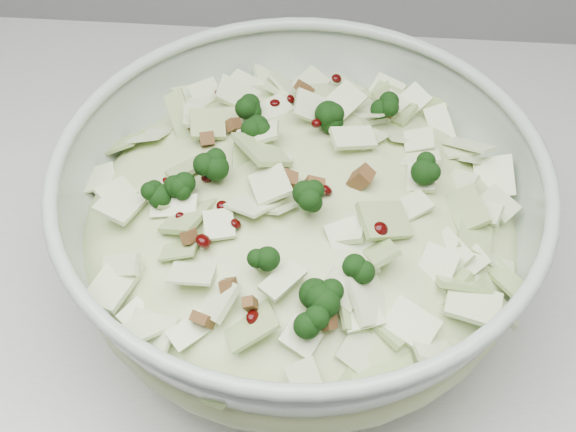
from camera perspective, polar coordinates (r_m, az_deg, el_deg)
name	(u,v)px	position (r m, az deg, el deg)	size (l,w,h in m)	color
counter	(98,407)	(1.18, -13.36, -13.05)	(3.60, 0.60, 0.90)	silver
mixing_bowl	(300,230)	(0.64, 0.84, -0.98)	(0.41, 0.41, 0.15)	#A6B6A8
salad	(300,209)	(0.62, 0.86, 0.48)	(0.38, 0.38, 0.15)	#C0CB8B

